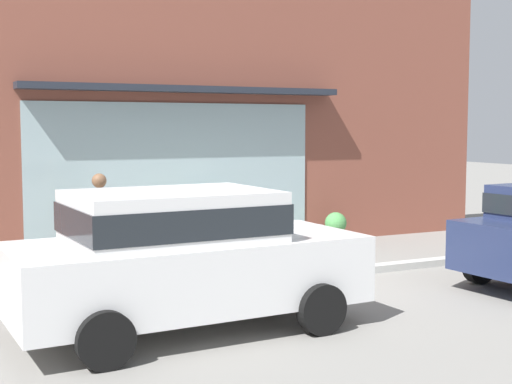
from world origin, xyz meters
TOP-DOWN VIEW (x-y plane):
  - ground_plane at (0.00, 0.00)m, footprint 60.00×60.00m
  - curb_strip at (0.00, -0.20)m, footprint 14.00×0.24m
  - storefront at (-0.00, 3.19)m, footprint 14.00×0.81m
  - fire_hydrant at (-1.39, 1.19)m, footprint 0.41×0.38m
  - pedestrian_with_handbag at (-2.15, 1.08)m, footprint 0.40×0.58m
  - parked_car_white at (-1.98, -2.08)m, footprint 4.21×2.10m
  - potted_plant_trailing_edge at (-2.14, 2.32)m, footprint 0.32×0.32m
  - potted_plant_doorstep at (2.99, 2.37)m, footprint 0.44×0.44m
  - potted_plant_window_right at (-0.06, 2.20)m, footprint 0.56×0.56m
  - potted_plant_window_left at (0.91, 2.33)m, footprint 0.30×0.30m

SIDE VIEW (x-z plane):
  - ground_plane at x=0.00m, z-range 0.00..0.00m
  - curb_strip at x=0.00m, z-range 0.00..0.12m
  - potted_plant_window_left at x=0.91m, z-range 0.03..0.59m
  - potted_plant_trailing_edge at x=-2.14m, z-range 0.02..0.67m
  - potted_plant_doorstep at x=2.99m, z-range 0.01..0.69m
  - potted_plant_window_right at x=-0.06m, z-range 0.03..0.84m
  - fire_hydrant at x=-1.39m, z-range 0.02..0.99m
  - parked_car_white at x=-1.98m, z-range 0.10..1.77m
  - pedestrian_with_handbag at x=-2.15m, z-range 0.14..1.83m
  - storefront at x=0.00m, z-range -0.05..5.38m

